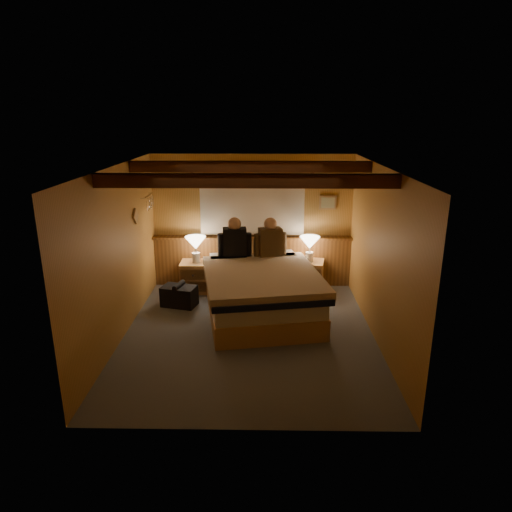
{
  "coord_description": "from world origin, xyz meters",
  "views": [
    {
      "loc": [
        0.21,
        -5.98,
        3.06
      ],
      "look_at": [
        0.1,
        0.4,
        1.07
      ],
      "focal_mm": 32.0,
      "sensor_mm": 36.0,
      "label": 1
    }
  ],
  "objects_px": {
    "nightstand_left": "(195,277)",
    "person_right": "(270,240)",
    "lamp_left": "(196,245)",
    "person_left": "(235,240)",
    "bed": "(261,292)",
    "duffel_bag": "(179,296)",
    "lamp_right": "(310,244)",
    "nightstand_right": "(309,276)"
  },
  "relations": [
    {
      "from": "nightstand_right",
      "to": "person_right",
      "type": "distance_m",
      "value": 1.05
    },
    {
      "from": "bed",
      "to": "duffel_bag",
      "type": "xyz_separation_m",
      "value": [
        -1.36,
        0.35,
        -0.21
      ]
    },
    {
      "from": "person_left",
      "to": "person_right",
      "type": "xyz_separation_m",
      "value": [
        0.6,
        0.04,
        -0.01
      ]
    },
    {
      "from": "nightstand_left",
      "to": "person_right",
      "type": "xyz_separation_m",
      "value": [
        1.34,
        -0.22,
        0.75
      ]
    },
    {
      "from": "lamp_right",
      "to": "person_left",
      "type": "distance_m",
      "value": 1.34
    },
    {
      "from": "person_left",
      "to": "person_right",
      "type": "bearing_deg",
      "value": -1.5
    },
    {
      "from": "nightstand_left",
      "to": "duffel_bag",
      "type": "bearing_deg",
      "value": -105.15
    },
    {
      "from": "lamp_left",
      "to": "person_left",
      "type": "distance_m",
      "value": 0.75
    },
    {
      "from": "lamp_left",
      "to": "person_right",
      "type": "height_order",
      "value": "person_right"
    },
    {
      "from": "lamp_right",
      "to": "bed",
      "type": "bearing_deg",
      "value": -129.26
    },
    {
      "from": "lamp_left",
      "to": "lamp_right",
      "type": "xyz_separation_m",
      "value": [
        2.0,
        0.05,
        0.0
      ]
    },
    {
      "from": "bed",
      "to": "lamp_left",
      "type": "distance_m",
      "value": 1.59
    },
    {
      "from": "lamp_left",
      "to": "person_right",
      "type": "distance_m",
      "value": 1.32
    },
    {
      "from": "lamp_left",
      "to": "nightstand_right",
      "type": "bearing_deg",
      "value": 2.3
    },
    {
      "from": "duffel_bag",
      "to": "person_right",
      "type": "bearing_deg",
      "value": 31.25
    },
    {
      "from": "lamp_left",
      "to": "lamp_right",
      "type": "distance_m",
      "value": 2.0
    },
    {
      "from": "bed",
      "to": "person_right",
      "type": "bearing_deg",
      "value": 69.31
    },
    {
      "from": "nightstand_left",
      "to": "person_right",
      "type": "relative_size",
      "value": 0.79
    },
    {
      "from": "nightstand_left",
      "to": "person_left",
      "type": "distance_m",
      "value": 1.08
    },
    {
      "from": "lamp_right",
      "to": "duffel_bag",
      "type": "height_order",
      "value": "lamp_right"
    },
    {
      "from": "person_right",
      "to": "bed",
      "type": "bearing_deg",
      "value": -113.65
    },
    {
      "from": "nightstand_right",
      "to": "person_right",
      "type": "xyz_separation_m",
      "value": [
        -0.7,
        -0.27,
        0.74
      ]
    },
    {
      "from": "lamp_right",
      "to": "person_right",
      "type": "relative_size",
      "value": 0.67
    },
    {
      "from": "person_left",
      "to": "person_right",
      "type": "height_order",
      "value": "person_left"
    },
    {
      "from": "bed",
      "to": "nightstand_right",
      "type": "bearing_deg",
      "value": 41.47
    },
    {
      "from": "person_right",
      "to": "duffel_bag",
      "type": "bearing_deg",
      "value": -176.5
    },
    {
      "from": "nightstand_left",
      "to": "person_right",
      "type": "height_order",
      "value": "person_right"
    },
    {
      "from": "nightstand_right",
      "to": "lamp_right",
      "type": "xyz_separation_m",
      "value": [
        -0.0,
        -0.03,
        0.6
      ]
    },
    {
      "from": "duffel_bag",
      "to": "person_left",
      "type": "bearing_deg",
      "value": 38.61
    },
    {
      "from": "nightstand_left",
      "to": "person_right",
      "type": "bearing_deg",
      "value": -9.75
    },
    {
      "from": "nightstand_right",
      "to": "person_left",
      "type": "height_order",
      "value": "person_left"
    },
    {
      "from": "bed",
      "to": "person_left",
      "type": "height_order",
      "value": "person_left"
    },
    {
      "from": "nightstand_right",
      "to": "bed",
      "type": "bearing_deg",
      "value": -117.57
    },
    {
      "from": "nightstand_left",
      "to": "lamp_left",
      "type": "distance_m",
      "value": 0.61
    },
    {
      "from": "lamp_right",
      "to": "person_right",
      "type": "height_order",
      "value": "person_right"
    },
    {
      "from": "nightstand_left",
      "to": "lamp_left",
      "type": "relative_size",
      "value": 1.15
    },
    {
      "from": "bed",
      "to": "duffel_bag",
      "type": "bearing_deg",
      "value": 155.56
    },
    {
      "from": "person_right",
      "to": "duffel_bag",
      "type": "xyz_separation_m",
      "value": [
        -1.51,
        -0.45,
        -0.84
      ]
    },
    {
      "from": "bed",
      "to": "lamp_left",
      "type": "bearing_deg",
      "value": 129.37
    },
    {
      "from": "duffel_bag",
      "to": "lamp_left",
      "type": "bearing_deg",
      "value": 86.56
    },
    {
      "from": "bed",
      "to": "lamp_left",
      "type": "relative_size",
      "value": 5.17
    },
    {
      "from": "nightstand_left",
      "to": "nightstand_right",
      "type": "xyz_separation_m",
      "value": [
        2.04,
        0.06,
        0.01
      ]
    }
  ]
}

